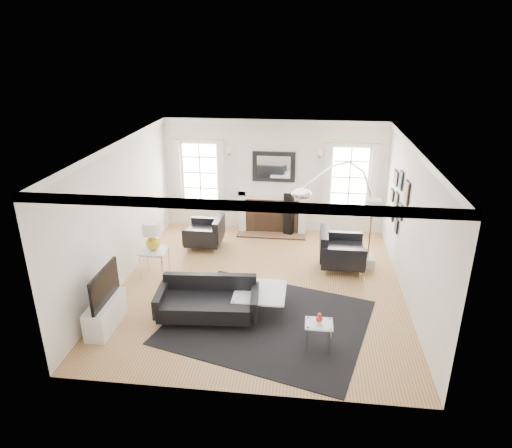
# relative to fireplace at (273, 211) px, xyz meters

# --- Properties ---
(floor) EXTENTS (6.00, 6.00, 0.00)m
(floor) POSITION_rel_fireplace_xyz_m (0.00, -2.79, -0.54)
(floor) COLOR olive
(floor) RESTS_ON ground
(back_wall) EXTENTS (5.50, 0.04, 2.80)m
(back_wall) POSITION_rel_fireplace_xyz_m (0.00, 0.21, 0.86)
(back_wall) COLOR white
(back_wall) RESTS_ON floor
(front_wall) EXTENTS (5.50, 0.04, 2.80)m
(front_wall) POSITION_rel_fireplace_xyz_m (0.00, -5.79, 0.86)
(front_wall) COLOR white
(front_wall) RESTS_ON floor
(left_wall) EXTENTS (0.04, 6.00, 2.80)m
(left_wall) POSITION_rel_fireplace_xyz_m (-2.75, -2.79, 0.86)
(left_wall) COLOR white
(left_wall) RESTS_ON floor
(right_wall) EXTENTS (0.04, 6.00, 2.80)m
(right_wall) POSITION_rel_fireplace_xyz_m (2.75, -2.79, 0.86)
(right_wall) COLOR white
(right_wall) RESTS_ON floor
(ceiling) EXTENTS (5.50, 6.00, 0.02)m
(ceiling) POSITION_rel_fireplace_xyz_m (0.00, -2.79, 2.26)
(ceiling) COLOR white
(ceiling) RESTS_ON back_wall
(crown_molding) EXTENTS (5.50, 6.00, 0.12)m
(crown_molding) POSITION_rel_fireplace_xyz_m (0.00, -2.79, 2.20)
(crown_molding) COLOR white
(crown_molding) RESTS_ON back_wall
(fireplace) EXTENTS (1.70, 0.69, 1.11)m
(fireplace) POSITION_rel_fireplace_xyz_m (0.00, 0.00, 0.00)
(fireplace) COLOR white
(fireplace) RESTS_ON floor
(mantel_mirror) EXTENTS (1.05, 0.07, 0.75)m
(mantel_mirror) POSITION_rel_fireplace_xyz_m (0.00, 0.16, 1.11)
(mantel_mirror) COLOR black
(mantel_mirror) RESTS_ON back_wall
(window_left) EXTENTS (1.24, 0.15, 1.62)m
(window_left) POSITION_rel_fireplace_xyz_m (-1.85, 0.16, 0.92)
(window_left) COLOR white
(window_left) RESTS_ON back_wall
(window_right) EXTENTS (1.24, 0.15, 1.62)m
(window_right) POSITION_rel_fireplace_xyz_m (1.85, 0.16, 0.92)
(window_right) COLOR white
(window_right) RESTS_ON back_wall
(gallery_wall) EXTENTS (0.04, 1.73, 1.29)m
(gallery_wall) POSITION_rel_fireplace_xyz_m (2.72, -1.50, 0.99)
(gallery_wall) COLOR black
(gallery_wall) RESTS_ON right_wall
(tv_unit) EXTENTS (0.35, 1.00, 1.09)m
(tv_unit) POSITION_rel_fireplace_xyz_m (-2.44, -4.49, -0.21)
(tv_unit) COLOR white
(tv_unit) RESTS_ON floor
(area_rug) EXTENTS (3.87, 3.50, 0.01)m
(area_rug) POSITION_rel_fireplace_xyz_m (0.26, -4.03, -0.54)
(area_rug) COLOR black
(area_rug) RESTS_ON floor
(sofa) EXTENTS (1.80, 0.93, 0.57)m
(sofa) POSITION_rel_fireplace_xyz_m (-0.79, -3.99, -0.23)
(sofa) COLOR black
(sofa) RESTS_ON floor
(armchair_left) EXTENTS (0.84, 0.93, 0.62)m
(armchair_left) POSITION_rel_fireplace_xyz_m (-1.45, -1.12, -0.20)
(armchair_left) COLOR black
(armchair_left) RESTS_ON floor
(armchair_right) EXTENTS (0.93, 1.03, 0.69)m
(armchair_right) POSITION_rel_fireplace_xyz_m (1.57, -1.84, -0.16)
(armchair_right) COLOR black
(armchair_right) RESTS_ON floor
(coffee_table) EXTENTS (0.91, 0.91, 0.40)m
(coffee_table) POSITION_rel_fireplace_xyz_m (0.08, -3.70, -0.17)
(coffee_table) COLOR silver
(coffee_table) RESTS_ON floor
(side_table_left) EXTENTS (0.54, 0.54, 0.59)m
(side_table_left) POSITION_rel_fireplace_xyz_m (-2.20, -2.64, -0.06)
(side_table_left) COLOR silver
(side_table_left) RESTS_ON floor
(nesting_table) EXTENTS (0.43, 0.36, 0.47)m
(nesting_table) POSITION_rel_fireplace_xyz_m (1.11, -4.67, -0.18)
(nesting_table) COLOR silver
(nesting_table) RESTS_ON floor
(gourd_lamp) EXTENTS (0.38, 0.38, 0.61)m
(gourd_lamp) POSITION_rel_fireplace_xyz_m (-2.20, -2.64, 0.40)
(gourd_lamp) COLOR gold
(gourd_lamp) RESTS_ON side_table_left
(orange_vase) EXTENTS (0.10, 0.10, 0.16)m
(orange_vase) POSITION_rel_fireplace_xyz_m (1.11, -4.67, 0.02)
(orange_vase) COLOR red
(orange_vase) RESTS_ON nesting_table
(arc_floor_lamp) EXTENTS (1.77, 1.64, 2.51)m
(arc_floor_lamp) POSITION_rel_fireplace_xyz_m (1.47, -2.26, 0.81)
(arc_floor_lamp) COLOR white
(arc_floor_lamp) RESTS_ON floor
(stick_floor_lamp) EXTENTS (0.31, 0.31, 1.51)m
(stick_floor_lamp) POSITION_rel_fireplace_xyz_m (2.20, -1.68, 0.77)
(stick_floor_lamp) COLOR #BC9041
(stick_floor_lamp) RESTS_ON floor
(speaker_tower) EXTENTS (0.28, 0.28, 1.10)m
(speaker_tower) POSITION_rel_fireplace_xyz_m (0.43, -0.14, 0.01)
(speaker_tower) COLOR black
(speaker_tower) RESTS_ON floor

